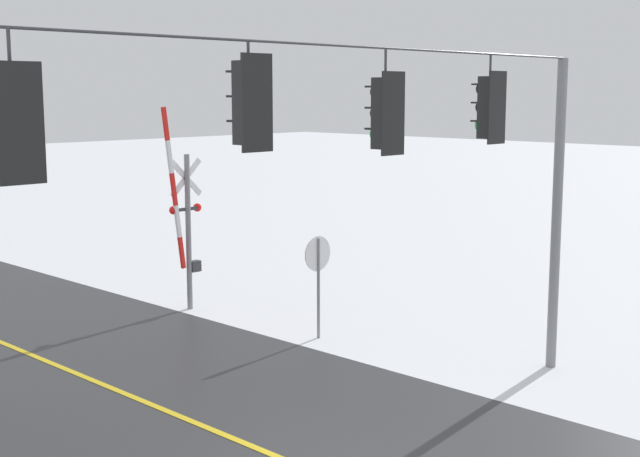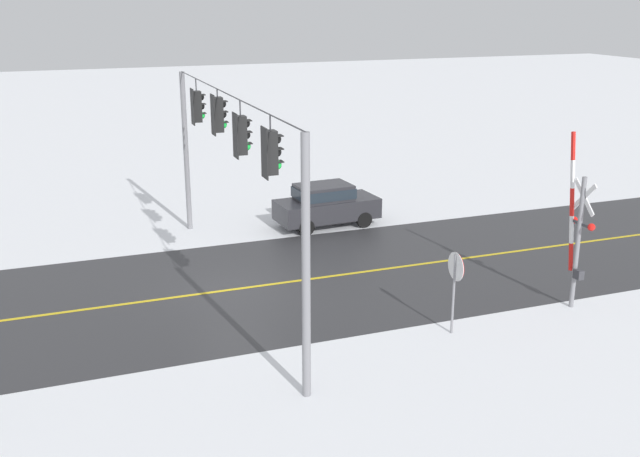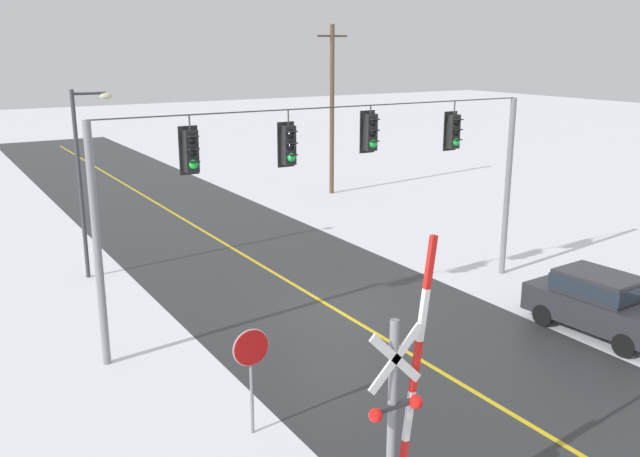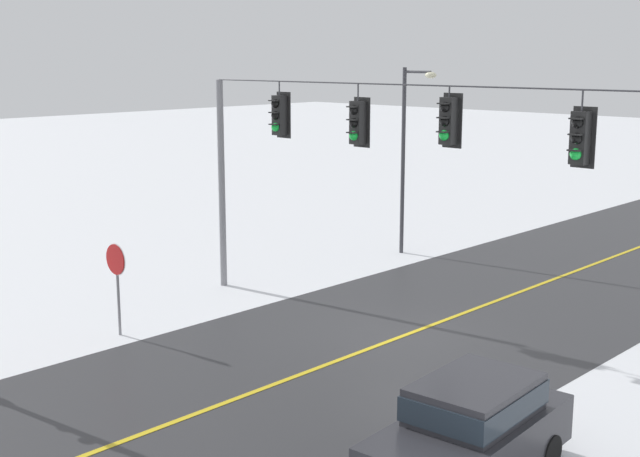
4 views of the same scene
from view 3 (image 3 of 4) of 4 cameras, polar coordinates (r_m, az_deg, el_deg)
ground_plane at (r=21.27m, az=1.43°, el=-6.83°), size 160.00×160.00×0.00m
road_asphalt at (r=26.23m, az=-5.64°, el=-2.63°), size 9.00×80.00×0.01m
lane_centre_line at (r=26.23m, az=-5.64°, el=-2.62°), size 0.14×72.00×0.01m
signal_span at (r=20.00m, az=1.32°, el=4.87°), size 14.20×0.47×6.22m
stop_sign at (r=14.32m, az=-5.73°, el=-10.67°), size 0.80×0.09×2.35m
railroad_crossing at (r=10.95m, az=6.33°, el=-15.50°), size 1.22×0.31×5.20m
parked_car_charcoal at (r=20.88m, az=22.21°, el=-5.61°), size 2.05×4.29×1.74m
streetlamp_near at (r=24.70m, az=-18.93°, el=4.88°), size 1.39×0.28×6.50m
utility_pole at (r=37.39m, az=1.00°, el=9.92°), size 1.80×0.24×8.98m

